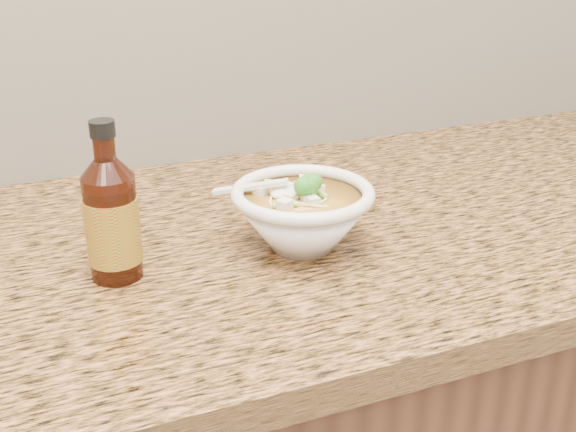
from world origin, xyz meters
name	(u,v)px	position (x,y,z in m)	size (l,w,h in m)	color
counter_slab	(125,266)	(0.00, 1.68, 0.88)	(4.00, 0.68, 0.04)	#A4653C
soup_bowl	(302,217)	(0.22, 1.60, 0.94)	(0.19, 0.18, 0.10)	white
hot_sauce_bottle	(112,220)	(-0.02, 1.62, 0.97)	(0.08, 0.08, 0.19)	#3D1308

